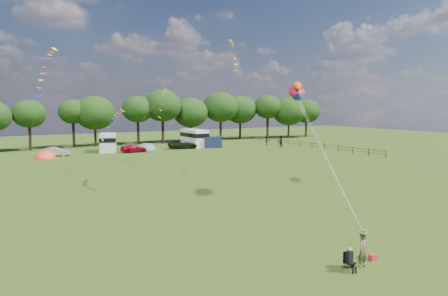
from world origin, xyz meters
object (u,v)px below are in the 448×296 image
car_b (55,152)px  campervan_c (108,142)px  car_d (183,145)px  camp_chair (349,257)px  tent_orange (45,159)px  kite_flyer (363,250)px  car_c (134,149)px  walker_b (266,140)px  campervan_d (194,138)px  tent_greyblue (147,151)px  fish_kite (296,91)px  walker_a (280,142)px

car_b → campervan_c: (8.36, 2.33, 0.86)m
car_d → camp_chair: bearing=175.1°
tent_orange → kite_flyer: bearing=-82.7°
car_c → tent_orange: bearing=95.3°
car_b → walker_b: (36.21, -1.98, 0.21)m
campervan_c → campervan_d: (15.12, -0.39, 0.12)m
tent_greyblue → fish_kite: fish_kite is taller
car_c → fish_kite: size_ratio=1.16×
tent_greyblue → walker_a: walker_a is taller
fish_kite → campervan_c: bearing=39.8°
car_b → kite_flyer: bearing=-159.4°
tent_orange → fish_kite: fish_kite is taller
walker_a → camp_chair: bearing=55.4°
camp_chair → walker_b: size_ratio=0.64×
camp_chair → walker_a: size_ratio=0.57×
car_c → tent_orange: 13.22m
walker_a → walker_b: size_ratio=1.12×
car_c → campervan_d: bearing=-77.3°
tent_greyblue → car_b: bearing=180.0°
kite_flyer → camp_chair: kite_flyer is taller
tent_orange → kite_flyer: (6.40, -50.20, 0.80)m
camp_chair → campervan_c: bearing=79.5°
tent_orange → tent_greyblue: size_ratio=0.87×
walker_a → campervan_d: bearing=-32.1°
car_b → tent_greyblue: size_ratio=1.02×
fish_kite → walker_b: bearing=0.6°
tent_orange → walker_b: (37.96, 0.61, 0.85)m
kite_flyer → campervan_c: bearing=75.5°
car_b → car_d: (20.44, 0.19, 0.04)m
campervan_d → fish_kite: size_ratio=1.80×
car_b → camp_chair: bearing=-160.4°
tent_orange → walker_a: walker_a is taller
car_b → campervan_d: size_ratio=0.60×
kite_flyer → camp_chair: 0.91m
car_d → fish_kite: fish_kite is taller
tent_greyblue → kite_flyer: (-9.24, -52.79, 0.80)m
car_b → campervan_c: 8.72m
car_c → tent_orange: size_ratio=1.26×
campervan_c → camp_chair: 55.31m
campervan_d → car_c: bearing=103.7°
campervan_c → tent_orange: bearing=133.7°
camp_chair → fish_kite: size_ratio=0.32×
kite_flyer → walker_b: size_ratio=0.94×
tent_greyblue → kite_flyer: bearing=-99.9°
car_c → fish_kite: 37.91m
fish_kite → walker_a: bearing=-2.6°
kite_flyer → campervan_d: bearing=60.3°
campervan_c → tent_orange: campervan_c is taller
car_c → walker_a: 25.33m
car_c → walker_b: bearing=-93.4°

